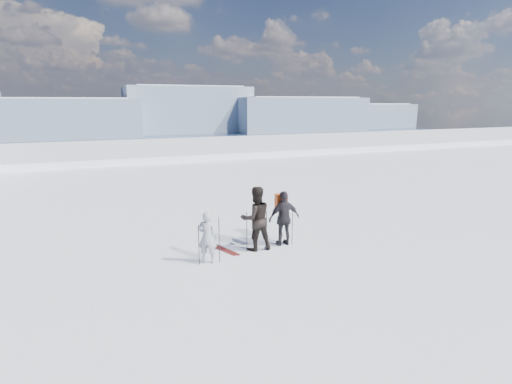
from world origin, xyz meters
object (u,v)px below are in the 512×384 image
skier_grey (207,237)px  skier_dark (256,218)px  skis_loose (220,248)px  skier_pack (284,218)px

skier_grey → skier_dark: (1.67, 0.44, 0.25)m
skis_loose → skier_dark: bearing=-26.3°
skier_dark → skier_pack: bearing=-176.4°
skier_pack → skier_dark: bearing=3.7°
skier_grey → skier_pack: skier_pack is taller
skier_dark → skier_pack: size_ratio=1.13×
skier_dark → skier_grey: bearing=16.1°
skier_grey → skier_pack: bearing=-141.4°
skier_grey → skier_dark: skier_dark is taller
skier_pack → skis_loose: size_ratio=1.09×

